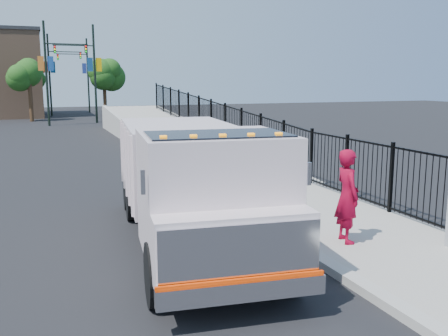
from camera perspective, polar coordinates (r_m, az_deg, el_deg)
name	(u,v)px	position (r m, az deg, el deg)	size (l,w,h in m)	color
ground	(267,231)	(12.02, 4.98, -7.15)	(120.00, 120.00, 0.00)	black
sidewalk	(389,244)	(11.40, 18.34, -8.27)	(3.55, 12.00, 0.12)	#9E998E
curb	(311,254)	(10.33, 9.92, -9.71)	(0.30, 12.00, 0.16)	#ADAAA3
ramp	(175,146)	(27.50, -5.67, 2.57)	(3.95, 24.00, 1.70)	#9E998E
iron_fence	(225,136)	(24.06, 0.12, 3.72)	(0.10, 28.00, 1.80)	black
truck	(192,177)	(10.56, -3.65, -1.01)	(3.40, 8.13, 2.71)	black
worker	(347,196)	(10.88, 13.90, -3.13)	(0.73, 0.48, 2.00)	maroon
debris	(301,203)	(14.13, 8.80, -3.95)	(0.29, 0.29, 0.07)	silver
light_pole_0	(50,69)	(41.49, -19.24, 10.61)	(3.77, 0.22, 8.00)	black
light_pole_1	(91,70)	(43.12, -14.97, 10.78)	(3.78, 0.22, 8.00)	black
light_pole_2	(53,72)	(52.91, -19.00, 10.37)	(3.78, 0.22, 8.00)	black
light_pole_3	(85,72)	(57.45, -15.61, 10.47)	(3.78, 0.22, 8.00)	black
tree_0	(29,75)	(46.42, -21.39, 9.82)	(2.42, 2.42, 5.21)	#382314
tree_1	(104,76)	(52.28, -13.56, 10.19)	(2.62, 2.62, 5.31)	#382314
tree_2	(30,76)	(57.55, -21.27, 9.75)	(2.68, 2.68, 5.34)	#382314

